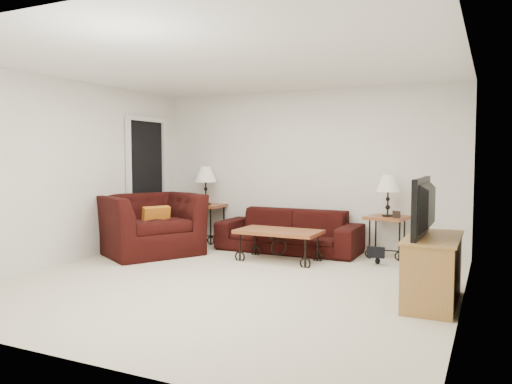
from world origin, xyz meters
TOP-DOWN VIEW (x-y plane):
  - ground at (0.00, 0.00)m, footprint 5.00×5.00m
  - wall_back at (0.00, 2.50)m, footprint 5.00×0.02m
  - wall_front at (0.00, -2.50)m, footprint 5.00×0.02m
  - wall_left at (-2.50, 0.00)m, footprint 0.02×5.00m
  - wall_right at (2.50, 0.00)m, footprint 0.02×5.00m
  - ceiling at (0.00, 0.00)m, footprint 5.00×5.00m
  - doorway at (-2.47, 1.65)m, footprint 0.08×0.94m
  - sofa at (-0.07, 2.02)m, footprint 2.17×0.85m
  - side_table_left at (-1.66, 2.20)m, footprint 0.65×0.65m
  - side_table_right at (1.38, 2.20)m, footprint 0.63×0.63m
  - lamp_left at (-1.66, 2.20)m, footprint 0.40×0.40m
  - lamp_right at (1.38, 2.20)m, footprint 0.39×0.39m
  - photo_frame_left at (-1.81, 2.05)m, footprint 0.13×0.05m
  - photo_frame_right at (1.53, 2.05)m, footprint 0.12×0.06m
  - coffee_table at (0.07, 1.29)m, footprint 1.17×0.65m
  - armchair at (-1.88, 0.94)m, footprint 1.73×1.79m
  - throw_pillow at (-1.73, 0.89)m, footprint 0.29×0.40m
  - tv_stand at (2.23, 0.08)m, footprint 0.46×1.12m
  - television at (2.21, 0.08)m, footprint 0.13×1.00m
  - backpack at (1.36, 1.66)m, footprint 0.42×0.38m

SIDE VIEW (x-z plane):
  - ground at x=0.00m, z-range 0.00..0.00m
  - coffee_table at x=0.07m, z-range 0.00..0.43m
  - backpack at x=1.36m, z-range 0.00..0.45m
  - side_table_right at x=1.38m, z-range 0.00..0.60m
  - sofa at x=-0.07m, z-range 0.00..0.64m
  - side_table_left at x=-1.66m, z-range 0.00..0.64m
  - tv_stand at x=2.23m, z-range 0.00..0.67m
  - armchair at x=-1.88m, z-range 0.00..0.89m
  - throw_pillow at x=-1.73m, z-range 0.32..0.72m
  - photo_frame_right at x=1.53m, z-range 0.60..0.70m
  - photo_frame_left at x=-1.81m, z-range 0.64..0.75m
  - lamp_right at x=1.38m, z-range 0.60..1.19m
  - television at x=2.21m, z-range 0.67..1.24m
  - lamp_left at x=-1.66m, z-range 0.64..1.28m
  - doorway at x=-2.47m, z-range 0.00..2.04m
  - wall_back at x=0.00m, z-range 0.00..2.50m
  - wall_front at x=0.00m, z-range 0.00..2.50m
  - wall_left at x=-2.50m, z-range 0.00..2.50m
  - wall_right at x=2.50m, z-range 0.00..2.50m
  - ceiling at x=0.00m, z-range 2.50..2.50m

